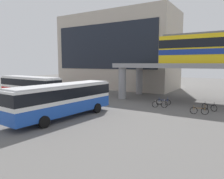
% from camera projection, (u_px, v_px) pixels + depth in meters
% --- Properties ---
extents(ground_plane, '(120.00, 120.00, 0.00)m').
position_uv_depth(ground_plane, '(97.00, 106.00, 25.96)').
color(ground_plane, '#605E5B').
extents(station_building, '(24.14, 10.82, 15.12)m').
position_uv_depth(station_building, '(118.00, 52.00, 45.58)').
color(station_building, '#B2A899').
rests_on(station_building, ground_plane).
extents(bus_main, '(3.38, 11.20, 3.22)m').
position_uv_depth(bus_main, '(63.00, 97.00, 20.18)').
color(bus_main, '#1E4CB2').
rests_on(bus_main, ground_plane).
extents(bus_secondary, '(11.17, 3.23, 3.22)m').
position_uv_depth(bus_secondary, '(29.00, 85.00, 31.46)').
color(bus_secondary, red).
rests_on(bus_secondary, ground_plane).
extents(bicycle_silver, '(1.70, 0.68, 1.04)m').
position_uv_depth(bicycle_silver, '(160.00, 104.00, 25.24)').
color(bicycle_silver, black).
rests_on(bicycle_silver, ground_plane).
extents(bicycle_black, '(1.67, 0.75, 1.04)m').
position_uv_depth(bicycle_black, '(209.00, 107.00, 23.61)').
color(bicycle_black, black).
rests_on(bicycle_black, ground_plane).
extents(bicycle_blue, '(1.74, 0.54, 1.04)m').
position_uv_depth(bicycle_blue, '(163.00, 102.00, 26.73)').
color(bicycle_blue, black).
rests_on(bicycle_blue, ground_plane).
extents(bicycle_brown, '(1.75, 0.48, 1.04)m').
position_uv_depth(bicycle_brown, '(199.00, 111.00, 21.89)').
color(bicycle_brown, black).
rests_on(bicycle_brown, ground_plane).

